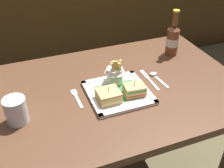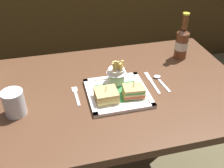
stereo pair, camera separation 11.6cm
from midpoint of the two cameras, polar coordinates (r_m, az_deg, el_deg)
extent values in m
cube|color=#513320|center=(1.21, 1.61, -1.79)|extent=(1.25, 0.78, 0.04)
cylinder|color=brown|center=(1.69, -19.85, -9.02)|extent=(0.09, 0.09, 0.74)
cylinder|color=#543C16|center=(1.85, 15.23, -3.55)|extent=(0.09, 0.09, 0.74)
cube|color=white|center=(1.17, 4.03, -2.09)|extent=(0.26, 0.26, 0.01)
cube|color=#2E7339|center=(1.16, 4.04, -1.86)|extent=(0.19, 0.15, 0.00)
cube|color=white|center=(1.07, 5.95, -5.44)|extent=(0.26, 0.02, 0.01)
cube|color=white|center=(1.26, 2.42, 1.36)|extent=(0.26, 0.02, 0.01)
cube|color=white|center=(1.14, -1.71, -2.64)|extent=(0.02, 0.26, 0.01)
cube|color=white|center=(1.20, 9.49, -0.93)|extent=(0.02, 0.26, 0.01)
cube|color=tan|center=(1.12, 1.76, -3.27)|extent=(0.09, 0.09, 0.01)
cube|color=#E2D473|center=(1.11, 1.77, -2.90)|extent=(0.09, 0.09, 0.01)
cube|color=tan|center=(1.11, 1.78, -2.52)|extent=(0.09, 0.09, 0.01)
cube|color=#DFBE4E|center=(1.10, 1.78, -2.14)|extent=(0.09, 0.09, 0.01)
cube|color=tan|center=(1.10, 1.79, -1.75)|extent=(0.09, 0.09, 0.01)
cylinder|color=tan|center=(1.10, 1.79, -2.05)|extent=(0.00, 0.00, 0.07)
cube|color=tan|center=(1.15, 7.41, -2.39)|extent=(0.09, 0.07, 0.01)
cube|color=#BF4C2D|center=(1.14, 7.45, -2.02)|extent=(0.09, 0.07, 0.01)
cube|color=tan|center=(1.14, 7.48, -1.65)|extent=(0.09, 0.07, 0.01)
cube|color=#45843B|center=(1.13, 7.51, -1.27)|extent=(0.09, 0.07, 0.01)
cube|color=tan|center=(1.13, 7.55, -0.89)|extent=(0.09, 0.07, 0.01)
cylinder|color=tan|center=(1.13, 7.54, -0.95)|extent=(0.00, 0.00, 0.08)
cylinder|color=silver|center=(1.21, 3.67, 1.70)|extent=(0.07, 0.07, 0.07)
cone|color=silver|center=(1.19, 3.73, 3.01)|extent=(0.09, 0.09, 0.03)
cube|color=#F6DA85|center=(1.18, 3.27, 3.02)|extent=(0.01, 0.01, 0.07)
cube|color=#DCB35E|center=(1.18, 4.29, 3.15)|extent=(0.02, 0.01, 0.08)
cube|color=#E5B365|center=(1.17, 3.43, 2.73)|extent=(0.02, 0.02, 0.07)
cube|color=#DDBB5B|center=(1.19, 3.44, 3.28)|extent=(0.01, 0.01, 0.07)
cube|color=#F4C364|center=(1.20, 4.92, 3.46)|extent=(0.01, 0.01, 0.07)
cube|color=#E9D47A|center=(1.18, 3.64, 2.48)|extent=(0.02, 0.02, 0.05)
cube|color=#EBD16A|center=(1.18, 3.92, 3.22)|extent=(0.02, 0.01, 0.08)
cube|color=#F9D076|center=(1.18, 4.86, 2.98)|extent=(0.03, 0.02, 0.07)
cylinder|color=brown|center=(1.47, 16.65, 7.70)|extent=(0.07, 0.07, 0.14)
cone|color=brown|center=(1.44, 17.19, 10.59)|extent=(0.07, 0.07, 0.02)
cylinder|color=brown|center=(1.42, 17.52, 12.35)|extent=(0.03, 0.03, 0.07)
cylinder|color=gold|center=(1.40, 17.81, 13.87)|extent=(0.03, 0.03, 0.01)
cylinder|color=beige|center=(1.47, 16.67, 7.79)|extent=(0.07, 0.07, 0.05)
cylinder|color=silver|center=(1.08, -17.12, -3.97)|extent=(0.08, 0.08, 0.10)
cylinder|color=silver|center=(1.10, -16.94, -4.80)|extent=(0.08, 0.08, 0.06)
cube|color=silver|center=(1.14, -4.49, -3.16)|extent=(0.01, 0.10, 0.00)
cube|color=silver|center=(1.20, -5.17, -1.23)|extent=(0.02, 0.04, 0.00)
cube|color=silver|center=(1.24, 11.74, -0.68)|extent=(0.01, 0.11, 0.00)
cube|color=silver|center=(1.30, 10.17, 1.53)|extent=(0.02, 0.07, 0.00)
cube|color=silver|center=(1.25, 13.56, -0.39)|extent=(0.02, 0.11, 0.00)
ellipsoid|color=silver|center=(1.30, 12.02, 1.46)|extent=(0.04, 0.03, 0.01)
camera|label=1|loc=(0.06, -87.14, 1.98)|focal=43.34mm
camera|label=2|loc=(0.06, 92.86, -1.98)|focal=43.34mm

